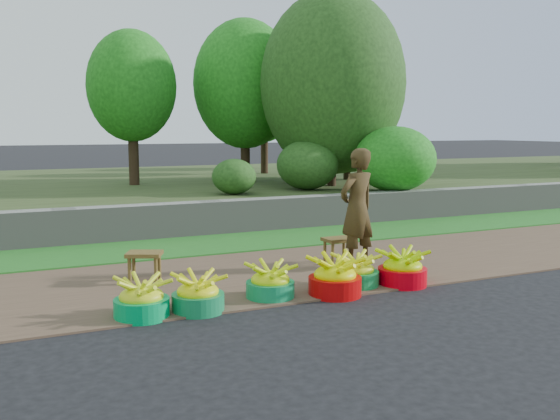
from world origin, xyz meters
name	(u,v)px	position (x,y,z in m)	size (l,w,h in m)	color
ground_plane	(342,299)	(0.00, 0.00, 0.00)	(120.00, 120.00, 0.00)	black
dirt_shoulder	(288,272)	(0.00, 1.25, 0.01)	(80.00, 2.50, 0.02)	brown
grass_verge	(229,243)	(0.00, 3.25, 0.02)	(80.00, 1.50, 0.04)	#257021
retaining_wall	(211,218)	(0.00, 4.10, 0.28)	(80.00, 0.35, 0.55)	gray
earth_bank	(142,191)	(0.00, 9.00, 0.25)	(80.00, 10.00, 0.50)	#384821
vegetation	(362,88)	(4.43, 6.70, 2.58)	(36.29, 7.95, 4.55)	#302014
basin_a	(142,300)	(-1.97, 0.21, 0.17)	(0.50, 0.50, 0.37)	#009E4F
basin_b	(198,295)	(-1.45, 0.18, 0.16)	(0.49, 0.49, 0.37)	#117B44
basin_c	(270,283)	(-0.66, 0.30, 0.16)	(0.49, 0.49, 0.37)	#11864E
basin_d	(335,278)	(0.00, 0.13, 0.18)	(0.54, 0.54, 0.41)	#B50607
basin_e	(356,272)	(0.37, 0.33, 0.17)	(0.49, 0.49, 0.37)	#15863E
basin_f	(402,269)	(0.88, 0.19, 0.18)	(0.53, 0.53, 0.40)	red
stool_left	(144,258)	(-1.66, 1.47, 0.28)	(0.46, 0.42, 0.33)	brown
stool_right	(338,243)	(0.76, 1.38, 0.28)	(0.37, 0.28, 0.32)	brown
vendor_woman	(357,208)	(0.84, 1.08, 0.74)	(0.53, 0.35, 1.45)	black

